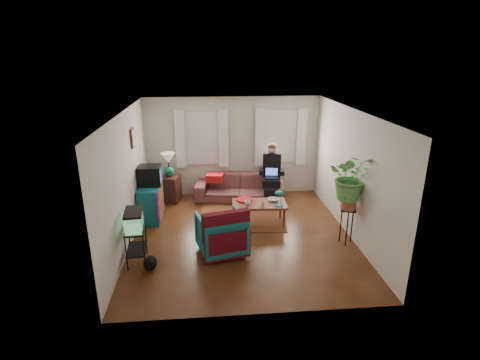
{
  "coord_description": "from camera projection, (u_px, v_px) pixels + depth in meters",
  "views": [
    {
      "loc": [
        -0.67,
        -7.03,
        3.67
      ],
      "look_at": [
        0.0,
        0.4,
        1.1
      ],
      "focal_mm": 28.0,
      "sensor_mm": 36.0,
      "label": 1
    }
  ],
  "objects": [
    {
      "name": "black_cat",
      "position": [
        150.0,
        262.0,
        6.61
      ],
      "size": [
        0.24,
        0.36,
        0.31
      ],
      "primitive_type": "ellipsoid",
      "rotation": [
        0.0,
        0.0,
        -0.0
      ],
      "color": "black",
      "rests_on": "floor"
    },
    {
      "name": "serape_throw",
      "position": [
        226.0,
        231.0,
        6.73
      ],
      "size": [
        0.89,
        0.41,
        0.71
      ],
      "primitive_type": "cube",
      "rotation": [
        0.0,
        0.0,
        0.25
      ],
      "color": "#9E0A0A",
      "rests_on": "armchair"
    },
    {
      "name": "seated_person",
      "position": [
        272.0,
        175.0,
        9.55
      ],
      "size": [
        0.66,
        0.77,
        1.34
      ],
      "primitive_type": null,
      "rotation": [
        0.0,
        0.0,
        -0.16
      ],
      "color": "black",
      "rests_on": "sofa"
    },
    {
      "name": "window_right",
      "position": [
        280.0,
        137.0,
        9.81
      ],
      "size": [
        1.08,
        0.04,
        1.38
      ],
      "primitive_type": "cube",
      "color": "white",
      "rests_on": "wall_back"
    },
    {
      "name": "birdcage",
      "position": [
        279.0,
        198.0,
        8.09
      ],
      "size": [
        0.2,
        0.2,
        0.35
      ],
      "primitive_type": null,
      "rotation": [
        0.0,
        0.0,
        -0.04
      ],
      "color": "#115B6B",
      "rests_on": "coffee_table"
    },
    {
      "name": "window_left",
      "position": [
        202.0,
        138.0,
        9.64
      ],
      "size": [
        1.08,
        0.04,
        1.38
      ],
      "primitive_type": "cube",
      "color": "white",
      "rests_on": "wall_back"
    },
    {
      "name": "potted_plant",
      "position": [
        351.0,
        184.0,
        7.18
      ],
      "size": [
        1.02,
        0.95,
        0.94
      ],
      "primitive_type": "imported",
      "rotation": [
        0.0,
        0.0,
        -0.29
      ],
      "color": "#599947",
      "rests_on": "plant_stand"
    },
    {
      "name": "coffee_table",
      "position": [
        259.0,
        213.0,
        8.36
      ],
      "size": [
        1.21,
        0.69,
        0.49
      ],
      "primitive_type": "cube",
      "rotation": [
        0.0,
        0.0,
        -0.04
      ],
      "color": "brown",
      "rests_on": "floor"
    },
    {
      "name": "dresser",
      "position": [
        151.0,
        203.0,
        8.53
      ],
      "size": [
        0.46,
        0.91,
        0.81
      ],
      "primitive_type": "cube",
      "rotation": [
        0.0,
        0.0,
        -0.01
      ],
      "color": "#11536A",
      "rests_on": "floor"
    },
    {
      "name": "picture_frame",
      "position": [
        133.0,
        138.0,
        7.85
      ],
      "size": [
        0.04,
        0.32,
        0.4
      ],
      "primitive_type": "cube",
      "color": "#3D2616",
      "rests_on": "wall_left"
    },
    {
      "name": "wall_front",
      "position": [
        259.0,
        235.0,
        5.1
      ],
      "size": [
        4.5,
        0.01,
        2.6
      ],
      "primitive_type": "cube",
      "color": "silver",
      "rests_on": "floor"
    },
    {
      "name": "plant_stand",
      "position": [
        347.0,
        226.0,
        7.46
      ],
      "size": [
        0.39,
        0.39,
        0.74
      ],
      "primitive_type": "cube",
      "rotation": [
        0.0,
        0.0,
        -0.29
      ],
      "color": "black",
      "rests_on": "floor"
    },
    {
      "name": "ceiling",
      "position": [
        242.0,
        112.0,
        7.03
      ],
      "size": [
        4.5,
        5.0,
        0.01
      ],
      "primitive_type": "cube",
      "color": "white",
      "rests_on": "wall_back"
    },
    {
      "name": "sofa",
      "position": [
        240.0,
        183.0,
        9.67
      ],
      "size": [
        2.36,
        1.23,
        0.88
      ],
      "primitive_type": "imported",
      "rotation": [
        0.0,
        0.0,
        -0.16
      ],
      "color": "brown",
      "rests_on": "floor"
    },
    {
      "name": "cup_a",
      "position": [
        248.0,
        203.0,
        8.15
      ],
      "size": [
        0.14,
        0.14,
        0.11
      ],
      "primitive_type": "imported",
      "rotation": [
        0.0,
        0.0,
        -0.04
      ],
      "color": "white",
      "rests_on": "coffee_table"
    },
    {
      "name": "side_table",
      "position": [
        170.0,
        189.0,
        9.57
      ],
      "size": [
        0.57,
        0.57,
        0.68
      ],
      "primitive_type": "cube",
      "rotation": [
        0.0,
        0.0,
        -0.27
      ],
      "color": "#412818",
      "rests_on": "floor"
    },
    {
      "name": "cup_b",
      "position": [
        263.0,
        204.0,
        8.08
      ],
      "size": [
        0.11,
        0.11,
        0.1
      ],
      "primitive_type": "imported",
      "rotation": [
        0.0,
        0.0,
        -0.04
      ],
      "color": "beige",
      "rests_on": "coffee_table"
    },
    {
      "name": "curtains_left",
      "position": [
        202.0,
        139.0,
        9.56
      ],
      "size": [
        1.36,
        0.06,
        1.5
      ],
      "primitive_type": "cube",
      "color": "white",
      "rests_on": "wall_back"
    },
    {
      "name": "area_rug",
      "position": [
        242.0,
        216.0,
        8.77
      ],
      "size": [
        2.18,
        1.84,
        0.01
      ],
      "primitive_type": "cube",
      "rotation": [
        0.0,
        0.0,
        -0.13
      ],
      "color": "brown",
      "rests_on": "floor"
    },
    {
      "name": "wall_right",
      "position": [
        351.0,
        174.0,
        7.64
      ],
      "size": [
        0.01,
        5.0,
        2.6
      ],
      "primitive_type": "cube",
      "color": "silver",
      "rests_on": "floor"
    },
    {
      "name": "armchair",
      "position": [
        221.0,
        232.0,
        7.09
      ],
      "size": [
        1.01,
        0.97,
        0.86
      ],
      "primitive_type": "imported",
      "rotation": [
        0.0,
        0.0,
        3.39
      ],
      "color": "#126571",
      "rests_on": "floor"
    },
    {
      "name": "snack_tray",
      "position": [
        244.0,
        200.0,
        8.41
      ],
      "size": [
        0.38,
        0.38,
        0.04
      ],
      "primitive_type": "cylinder",
      "rotation": [
        0.0,
        0.0,
        -0.04
      ],
      "color": "#B21414",
      "rests_on": "coffee_table"
    },
    {
      "name": "bowl",
      "position": [
        273.0,
        200.0,
        8.39
      ],
      "size": [
        0.24,
        0.24,
        0.06
      ],
      "primitive_type": "imported",
      "rotation": [
        0.0,
        0.0,
        -0.04
      ],
      "color": "white",
      "rests_on": "coffee_table"
    },
    {
      "name": "crt_tv",
      "position": [
        150.0,
        175.0,
        8.41
      ],
      "size": [
        0.5,
        0.46,
        0.43
      ],
      "primitive_type": "cube",
      "rotation": [
        0.0,
        0.0,
        -0.01
      ],
      "color": "black",
      "rests_on": "dresser"
    },
    {
      "name": "floor",
      "position": [
        242.0,
        235.0,
        7.87
      ],
      "size": [
        4.5,
        5.0,
        0.01
      ],
      "primitive_type": "cube",
      "color": "#4F2B14",
      "rests_on": "ground"
    },
    {
      "name": "wall_back",
      "position": [
        233.0,
        147.0,
        9.8
      ],
      "size": [
        4.5,
        0.01,
        2.6
      ],
      "primitive_type": "cube",
      "color": "silver",
      "rests_on": "floor"
    },
    {
      "name": "aquarium_stand",
      "position": [
        137.0,
        246.0,
        6.78
      ],
      "size": [
        0.39,
        0.63,
        0.68
      ],
      "primitive_type": "cube",
      "rotation": [
        0.0,
        0.0,
        0.08
      ],
      "color": "black",
      "rests_on": "floor"
    },
    {
      "name": "curtains_right",
      "position": [
        281.0,
        137.0,
        9.74
      ],
      "size": [
        1.36,
        0.06,
        1.5
      ],
      "primitive_type": "cube",
      "color": "white",
      "rests_on": "wall_back"
    },
    {
      "name": "table_lamp",
      "position": [
        169.0,
        165.0,
        9.37
      ],
      "size": [
        0.43,
        0.43,
        0.62
      ],
      "primitive_type": null,
      "rotation": [
        0.0,
        0.0,
        -0.27
      ],
      "color": "white",
      "rests_on": "side_table"
    },
    {
      "name": "wall_left",
      "position": [
        127.0,
        180.0,
        7.26
      ],
      "size": [
        0.01,
        5.0,
        2.6
      ],
      "primitive_type": "cube",
      "color": "silver",
      "rests_on": "floor"
    },
    {
      "name": "aquarium",
      "position": [
        134.0,
        220.0,
        6.61
      ],
      "size": [
        0.35,
        0.57,
        0.36
      ],
      "primitive_type": "cube",
      "rotation": [
        0.0,
        0.0,
        0.08
      ],
      "color": "#7FD899",
      "rests_on": "aquarium_stand"
    }
  ]
}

